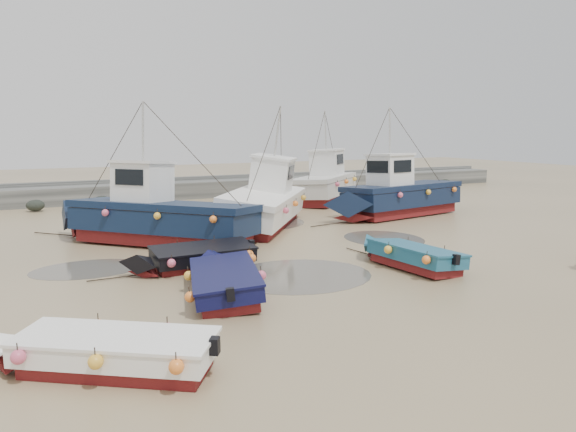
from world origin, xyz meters
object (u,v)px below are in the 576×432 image
object	(u,v)px
dinghy_1	(225,276)
dinghy_4	(193,255)
dinghy_2	(408,252)
cabin_boat_2	(395,194)
dinghy_0	(99,347)
cabin_boat_1	(264,201)
cabin_boat_3	(327,183)
cabin_boat_0	(151,214)
person	(147,238)

from	to	relation	value
dinghy_1	dinghy_4	bearing A→B (deg)	106.03
dinghy_2	cabin_boat_2	distance (m)	12.20
dinghy_0	dinghy_2	bearing A→B (deg)	-34.59
dinghy_2	dinghy_4	size ratio (longest dim) A/B	0.98
cabin_boat_1	cabin_boat_3	world-z (taller)	same
dinghy_1	cabin_boat_3	xyz separation A→B (m)	(13.93, 17.50, 0.82)
dinghy_0	cabin_boat_2	size ratio (longest dim) A/B	0.53
dinghy_1	cabin_boat_0	size ratio (longest dim) A/B	0.71
person	cabin_boat_2	bearing A→B (deg)	170.20
dinghy_1	dinghy_2	xyz separation A→B (m)	(7.13, 0.10, 0.01)
dinghy_2	dinghy_4	bearing A→B (deg)	150.91
dinghy_0	dinghy_4	world-z (taller)	same
dinghy_0	cabin_boat_3	size ratio (longest dim) A/B	0.69
dinghy_0	dinghy_2	size ratio (longest dim) A/B	0.96
cabin_boat_0	dinghy_4	bearing A→B (deg)	-130.74
dinghy_0	dinghy_2	distance (m)	12.27
cabin_boat_2	person	bearing A→B (deg)	79.63
cabin_boat_3	person	xyz separation A→B (m)	(-14.12, -7.42, -1.35)
dinghy_1	cabin_boat_2	world-z (taller)	cabin_boat_2
dinghy_0	cabin_boat_3	bearing A→B (deg)	-5.39
cabin_boat_0	person	distance (m)	1.92
dinghy_4	cabin_boat_2	world-z (taller)	cabin_boat_2
dinghy_2	cabin_boat_3	xyz separation A→B (m)	(6.80, 17.40, 0.80)
person	cabin_boat_1	bearing A→B (deg)	175.27
dinghy_0	cabin_boat_0	distance (m)	13.56
dinghy_2	cabin_boat_2	bearing A→B (deg)	49.64
dinghy_2	cabin_boat_3	bearing A→B (deg)	63.32
dinghy_0	cabin_boat_1	world-z (taller)	cabin_boat_1
dinghy_2	cabin_boat_2	xyz separation A→B (m)	(6.99, 9.97, 0.77)
dinghy_1	person	size ratio (longest dim) A/B	3.55
cabin_boat_1	person	bearing A→B (deg)	-137.61
dinghy_4	person	size ratio (longest dim) A/B	3.23
person	cabin_boat_0	bearing A→B (deg)	76.57
cabin_boat_2	dinghy_1	bearing A→B (deg)	115.16
dinghy_1	dinghy_0	bearing A→B (deg)	-119.98
dinghy_0	cabin_boat_0	world-z (taller)	cabin_boat_0
dinghy_4	cabin_boat_1	bearing A→B (deg)	-41.53
dinghy_2	person	bearing A→B (deg)	120.95
cabin_boat_0	dinghy_2	bearing A→B (deg)	-92.59
dinghy_0	cabin_boat_1	bearing A→B (deg)	-0.35
dinghy_4	cabin_boat_3	bearing A→B (deg)	-46.35
dinghy_0	dinghy_2	xyz separation A→B (m)	(11.47, 4.35, 0.01)
cabin_boat_3	dinghy_1	bearing A→B (deg)	-79.84
cabin_boat_3	dinghy_4	bearing A→B (deg)	-85.73
dinghy_4	cabin_boat_3	xyz separation A→B (m)	(13.96, 14.25, 0.81)
dinghy_1	cabin_boat_0	world-z (taller)	cabin_boat_0
dinghy_4	cabin_boat_1	xyz separation A→B (m)	(6.11, 7.38, 0.75)
dinghy_2	dinghy_4	distance (m)	7.82
dinghy_4	cabin_boat_1	size ratio (longest dim) A/B	0.61
dinghy_0	dinghy_4	xyz separation A→B (m)	(4.31, 7.50, 0.01)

